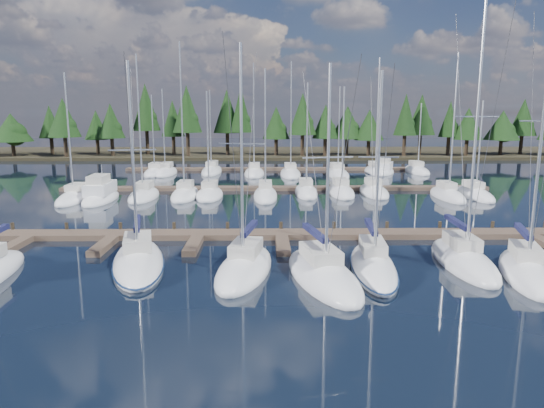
{
  "coord_description": "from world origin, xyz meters",
  "views": [
    {
      "loc": [
        -1.16,
        -16.38,
        8.94
      ],
      "look_at": [
        -0.62,
        22.0,
        1.7
      ],
      "focal_mm": 32.0,
      "sensor_mm": 36.0,
      "label": 1
    }
  ],
  "objects_px": {
    "main_dock": "(282,236)",
    "front_sailboat_6": "(526,271)",
    "front_sailboat_2": "(245,268)",
    "motor_yacht_left": "(101,196)",
    "front_sailboat_1": "(138,261)",
    "front_sailboat_5": "(463,259)",
    "front_sailboat_4": "(373,266)",
    "motor_yacht_right": "(385,170)",
    "front_sailboat_3": "(323,274)"
  },
  "relations": [
    {
      "from": "main_dock",
      "to": "front_sailboat_3",
      "type": "distance_m",
      "value": 8.76
    },
    {
      "from": "front_sailboat_6",
      "to": "motor_yacht_left",
      "type": "bearing_deg",
      "value": 142.42
    },
    {
      "from": "front_sailboat_5",
      "to": "front_sailboat_1",
      "type": "bearing_deg",
      "value": 179.94
    },
    {
      "from": "main_dock",
      "to": "front_sailboat_4",
      "type": "xyz_separation_m",
      "value": [
        5.03,
        -7.09,
        0.07
      ]
    },
    {
      "from": "front_sailboat_3",
      "to": "front_sailboat_5",
      "type": "height_order",
      "value": "front_sailboat_5"
    },
    {
      "from": "main_dock",
      "to": "front_sailboat_3",
      "type": "relative_size",
      "value": 3.61
    },
    {
      "from": "front_sailboat_1",
      "to": "front_sailboat_4",
      "type": "relative_size",
      "value": 1.05
    },
    {
      "from": "main_dock",
      "to": "motor_yacht_right",
      "type": "xyz_separation_m",
      "value": [
        16.75,
        38.29,
        0.23
      ]
    },
    {
      "from": "front_sailboat_4",
      "to": "front_sailboat_2",
      "type": "bearing_deg",
      "value": -178.1
    },
    {
      "from": "front_sailboat_6",
      "to": "motor_yacht_left",
      "type": "distance_m",
      "value": 39.83
    },
    {
      "from": "main_dock",
      "to": "front_sailboat_1",
      "type": "bearing_deg",
      "value": -145.46
    },
    {
      "from": "front_sailboat_5",
      "to": "motor_yacht_left",
      "type": "relative_size",
      "value": 1.78
    },
    {
      "from": "front_sailboat_3",
      "to": "motor_yacht_left",
      "type": "xyz_separation_m",
      "value": [
        -20.23,
        24.61,
        0.22
      ]
    },
    {
      "from": "front_sailboat_4",
      "to": "motor_yacht_left",
      "type": "height_order",
      "value": "front_sailboat_4"
    },
    {
      "from": "front_sailboat_6",
      "to": "motor_yacht_left",
      "type": "height_order",
      "value": "front_sailboat_6"
    },
    {
      "from": "front_sailboat_1",
      "to": "motor_yacht_left",
      "type": "distance_m",
      "value": 24.06
    },
    {
      "from": "main_dock",
      "to": "front_sailboat_1",
      "type": "height_order",
      "value": "front_sailboat_1"
    },
    {
      "from": "front_sailboat_5",
      "to": "motor_yacht_right",
      "type": "relative_size",
      "value": 1.94
    },
    {
      "from": "front_sailboat_1",
      "to": "front_sailboat_6",
      "type": "relative_size",
      "value": 0.81
    },
    {
      "from": "front_sailboat_5",
      "to": "front_sailboat_6",
      "type": "relative_size",
      "value": 1.02
    },
    {
      "from": "main_dock",
      "to": "front_sailboat_6",
      "type": "bearing_deg",
      "value": -31.72
    },
    {
      "from": "front_sailboat_6",
      "to": "motor_yacht_right",
      "type": "relative_size",
      "value": 1.9
    },
    {
      "from": "front_sailboat_6",
      "to": "front_sailboat_4",
      "type": "bearing_deg",
      "value": 172.24
    },
    {
      "from": "front_sailboat_1",
      "to": "front_sailboat_5",
      "type": "relative_size",
      "value": 0.79
    },
    {
      "from": "front_sailboat_3",
      "to": "front_sailboat_2",
      "type": "bearing_deg",
      "value": 164.42
    },
    {
      "from": "front_sailboat_4",
      "to": "motor_yacht_right",
      "type": "relative_size",
      "value": 1.46
    },
    {
      "from": "front_sailboat_2",
      "to": "motor_yacht_right",
      "type": "relative_size",
      "value": 1.63
    },
    {
      "from": "front_sailboat_2",
      "to": "front_sailboat_1",
      "type": "bearing_deg",
      "value": 168.14
    },
    {
      "from": "main_dock",
      "to": "front_sailboat_2",
      "type": "bearing_deg",
      "value": -107.75
    },
    {
      "from": "motor_yacht_right",
      "to": "front_sailboat_6",
      "type": "bearing_deg",
      "value": -94.26
    },
    {
      "from": "front_sailboat_3",
      "to": "motor_yacht_left",
      "type": "bearing_deg",
      "value": 129.42
    },
    {
      "from": "main_dock",
      "to": "front_sailboat_3",
      "type": "bearing_deg",
      "value": -77.08
    },
    {
      "from": "front_sailboat_3",
      "to": "front_sailboat_6",
      "type": "bearing_deg",
      "value": 1.63
    },
    {
      "from": "front_sailboat_4",
      "to": "main_dock",
      "type": "bearing_deg",
      "value": 125.36
    },
    {
      "from": "main_dock",
      "to": "front_sailboat_1",
      "type": "distance_m",
      "value": 10.58
    },
    {
      "from": "front_sailboat_3",
      "to": "front_sailboat_4",
      "type": "relative_size",
      "value": 1.02
    },
    {
      "from": "front_sailboat_1",
      "to": "main_dock",
      "type": "bearing_deg",
      "value": 34.54
    },
    {
      "from": "front_sailboat_4",
      "to": "front_sailboat_5",
      "type": "distance_m",
      "value": 5.75
    },
    {
      "from": "main_dock",
      "to": "motor_yacht_right",
      "type": "bearing_deg",
      "value": 66.37
    },
    {
      "from": "front_sailboat_4",
      "to": "motor_yacht_left",
      "type": "distance_m",
      "value": 32.86
    },
    {
      "from": "front_sailboat_2",
      "to": "main_dock",
      "type": "bearing_deg",
      "value": 72.25
    },
    {
      "from": "front_sailboat_2",
      "to": "motor_yacht_left",
      "type": "relative_size",
      "value": 1.49
    },
    {
      "from": "front_sailboat_4",
      "to": "motor_yacht_left",
      "type": "bearing_deg",
      "value": 135.17
    },
    {
      "from": "motor_yacht_left",
      "to": "motor_yacht_right",
      "type": "height_order",
      "value": "motor_yacht_left"
    },
    {
      "from": "front_sailboat_1",
      "to": "front_sailboat_6",
      "type": "distance_m",
      "value": 22.11
    },
    {
      "from": "main_dock",
      "to": "front_sailboat_6",
      "type": "relative_size",
      "value": 2.84
    },
    {
      "from": "front_sailboat_5",
      "to": "motor_yacht_right",
      "type": "bearing_deg",
      "value": 82.19
    },
    {
      "from": "main_dock",
      "to": "front_sailboat_6",
      "type": "xyz_separation_m",
      "value": [
        13.29,
        -8.21,
        0.11
      ]
    },
    {
      "from": "front_sailboat_2",
      "to": "front_sailboat_3",
      "type": "distance_m",
      "value": 4.47
    },
    {
      "from": "front_sailboat_4",
      "to": "front_sailboat_6",
      "type": "relative_size",
      "value": 0.77
    }
  ]
}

